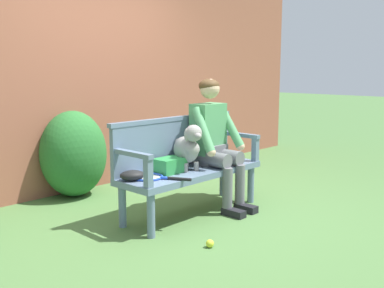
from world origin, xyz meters
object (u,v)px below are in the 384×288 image
object	(u,v)px
baseball_glove	(132,175)
sports_bag	(170,165)
tennis_ball	(210,244)
tennis_racket	(150,177)
person_seated	(214,138)
dog_on_bench	(188,147)
garden_bench	(192,175)

from	to	relation	value
baseball_glove	sports_bag	size ratio (longest dim) A/B	0.79
tennis_ball	tennis_racket	bearing A→B (deg)	89.25
person_seated	dog_on_bench	distance (m)	0.37
baseball_glove	garden_bench	bearing A→B (deg)	21.77
garden_bench	person_seated	distance (m)	0.46
dog_on_bench	baseball_glove	bearing A→B (deg)	173.07
dog_on_bench	sports_bag	distance (m)	0.26
person_seated	tennis_racket	distance (m)	0.88
sports_bag	dog_on_bench	bearing A→B (deg)	-15.51
dog_on_bench	tennis_ball	size ratio (longest dim) A/B	6.88
baseball_glove	tennis_racket	bearing A→B (deg)	9.78
tennis_racket	tennis_ball	distance (m)	0.84
garden_bench	tennis_racket	world-z (taller)	tennis_racket
tennis_racket	tennis_ball	size ratio (longest dim) A/B	8.69
person_seated	tennis_ball	distance (m)	1.29
sports_bag	garden_bench	bearing A→B (deg)	-12.77
person_seated	tennis_racket	world-z (taller)	person_seated
tennis_racket	dog_on_bench	bearing A→B (deg)	-2.80
tennis_racket	sports_bag	bearing A→B (deg)	6.49
baseball_glove	tennis_ball	bearing A→B (deg)	-50.79
person_seated	tennis_ball	xyz separation A→B (m)	(-0.85, -0.68, -0.69)
tennis_racket	garden_bench	bearing A→B (deg)	-2.78
person_seated	tennis_racket	size ratio (longest dim) A/B	2.30
person_seated	dog_on_bench	world-z (taller)	person_seated
dog_on_bench	tennis_racket	bearing A→B (deg)	177.20
person_seated	tennis_racket	xyz separation A→B (m)	(-0.84, 0.04, -0.26)
garden_bench	dog_on_bench	bearing A→B (deg)	177.40
person_seated	baseball_glove	distance (m)	1.02
person_seated	tennis_ball	bearing A→B (deg)	-140.98
garden_bench	sports_bag	world-z (taller)	sports_bag
garden_bench	baseball_glove	bearing A→B (deg)	173.42
dog_on_bench	tennis_racket	world-z (taller)	dog_on_bench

